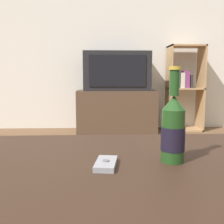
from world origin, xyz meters
TOP-DOWN VIEW (x-y plane):
  - back_wall at (0.00, 3.02)m, footprint 8.00×0.05m
  - coffee_table at (0.00, 0.00)m, footprint 1.20×0.90m
  - tv_stand at (0.26, 2.73)m, footprint 1.00×0.43m
  - television at (0.26, 2.73)m, footprint 0.82×0.42m
  - bookshelf at (1.14, 2.81)m, footprint 0.45×0.30m
  - beer_bottle at (0.26, 0.10)m, footprint 0.07×0.07m
  - cell_phone at (0.07, 0.06)m, footprint 0.07×0.11m

SIDE VIEW (x-z plane):
  - tv_stand at x=0.26m, z-range 0.00..0.53m
  - coffee_table at x=0.00m, z-range 0.17..0.63m
  - cell_phone at x=0.07m, z-range 0.45..0.47m
  - beer_bottle at x=0.26m, z-range 0.42..0.68m
  - bookshelf at x=1.14m, z-range 0.04..1.14m
  - television at x=0.26m, z-range 0.53..1.01m
  - back_wall at x=0.00m, z-range 0.00..2.60m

